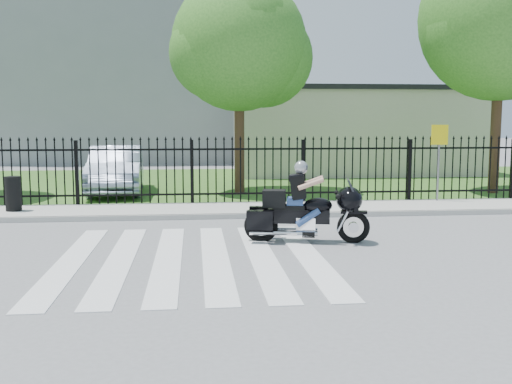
{
  "coord_description": "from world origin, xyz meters",
  "views": [
    {
      "loc": [
        0.05,
        -9.99,
        2.36
      ],
      "look_at": [
        1.2,
        1.01,
        1.0
      ],
      "focal_mm": 42.0,
      "sensor_mm": 36.0,
      "label": 1
    }
  ],
  "objects": [
    {
      "name": "tree_mid",
      "position": [
        1.5,
        9.0,
        4.67
      ],
      "size": [
        4.2,
        4.2,
        6.78
      ],
      "color": "#382316",
      "rests_on": "ground"
    },
    {
      "name": "parked_car",
      "position": [
        -2.39,
        9.15,
        0.76
      ],
      "size": [
        1.84,
        4.6,
        1.49
      ],
      "primitive_type": "imported",
      "rotation": [
        0.0,
        0.0,
        0.06
      ],
      "color": "#A7B6D3",
      "rests_on": "grass_strip"
    },
    {
      "name": "traffic_sign",
      "position": [
        6.7,
        5.69,
        1.6
      ],
      "size": [
        0.45,
        0.08,
        2.08
      ],
      "rotation": [
        0.0,
        0.0,
        -0.1
      ],
      "color": "slate",
      "rests_on": "sidewalk"
    },
    {
      "name": "tree_right",
      "position": [
        9.5,
        8.0,
        5.39
      ],
      "size": [
        5.0,
        5.0,
        7.9
      ],
      "color": "#382316",
      "rests_on": "ground"
    },
    {
      "name": "grass_strip",
      "position": [
        0.0,
        12.0,
        0.01
      ],
      "size": [
        40.0,
        12.0,
        0.02
      ],
      "primitive_type": "cube",
      "color": "#2A571D",
      "rests_on": "ground"
    },
    {
      "name": "crosswalk",
      "position": [
        0.0,
        0.0,
        0.01
      ],
      "size": [
        5.0,
        5.5,
        0.01
      ],
      "primitive_type": null,
      "color": "silver",
      "rests_on": "ground"
    },
    {
      "name": "building_tall",
      "position": [
        -3.0,
        26.0,
        6.0
      ],
      "size": [
        15.0,
        10.0,
        12.0
      ],
      "primitive_type": "cube",
      "color": "gray",
      "rests_on": "ground"
    },
    {
      "name": "sidewalk",
      "position": [
        0.0,
        5.0,
        0.06
      ],
      "size": [
        40.0,
        2.0,
        0.12
      ],
      "primitive_type": "cube",
      "color": "#ADAAA3",
      "rests_on": "ground"
    },
    {
      "name": "building_low_roof",
      "position": [
        7.0,
        16.0,
        3.6
      ],
      "size": [
        10.2,
        6.2,
        0.2
      ],
      "primitive_type": "cube",
      "color": "black",
      "rests_on": "building_low"
    },
    {
      "name": "curb",
      "position": [
        0.0,
        4.0,
        0.06
      ],
      "size": [
        40.0,
        0.12,
        0.12
      ],
      "primitive_type": "cube",
      "color": "#ADAAA3",
      "rests_on": "ground"
    },
    {
      "name": "motorcycle_rider",
      "position": [
        2.13,
        1.18,
        0.65
      ],
      "size": [
        2.4,
        1.09,
        1.6
      ],
      "rotation": [
        0.0,
        0.0,
        -0.19
      ],
      "color": "black",
      "rests_on": "ground"
    },
    {
      "name": "iron_fence",
      "position": [
        0.0,
        6.0,
        0.9
      ],
      "size": [
        26.0,
        0.04,
        1.8
      ],
      "color": "black",
      "rests_on": "ground"
    },
    {
      "name": "litter_bin",
      "position": [
        -4.34,
        5.0,
        0.54
      ],
      "size": [
        0.41,
        0.41,
        0.84
      ],
      "primitive_type": "cylinder",
      "rotation": [
        0.0,
        0.0,
        0.09
      ],
      "color": "black",
      "rests_on": "sidewalk"
    },
    {
      "name": "building_low",
      "position": [
        7.0,
        16.0,
        1.75
      ],
      "size": [
        10.0,
        6.0,
        3.5
      ],
      "primitive_type": "cube",
      "color": "beige",
      "rests_on": "ground"
    },
    {
      "name": "ground",
      "position": [
        0.0,
        0.0,
        0.0
      ],
      "size": [
        120.0,
        120.0,
        0.0
      ],
      "primitive_type": "plane",
      "color": "slate",
      "rests_on": "ground"
    }
  ]
}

